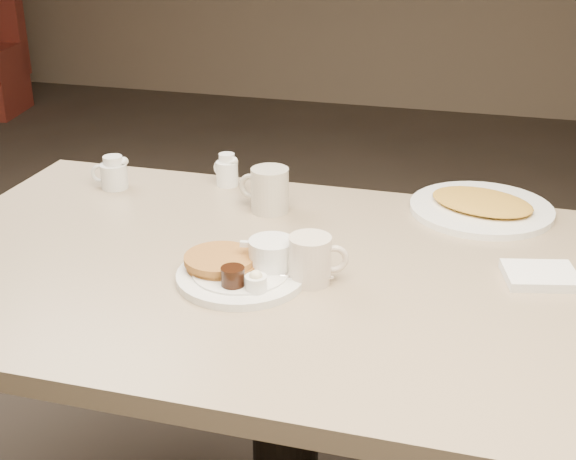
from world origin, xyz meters
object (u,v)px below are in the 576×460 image
(diner_table, at_px, (285,343))
(hash_plate, at_px, (481,206))
(main_plate, at_px, (244,267))
(coffee_mug_far, at_px, (269,190))
(creamer_right, at_px, (227,171))
(creamer_left, at_px, (113,174))
(coffee_mug_near, at_px, (311,259))

(diner_table, distance_m, hash_plate, 0.55)
(diner_table, bearing_deg, main_plate, -134.33)
(main_plate, distance_m, coffee_mug_far, 0.33)
(coffee_mug_far, bearing_deg, creamer_right, 138.46)
(coffee_mug_far, relative_size, hash_plate, 0.31)
(diner_table, distance_m, creamer_right, 0.51)
(coffee_mug_far, distance_m, hash_plate, 0.48)
(coffee_mug_far, height_order, creamer_left, coffee_mug_far)
(coffee_mug_near, relative_size, coffee_mug_far, 0.94)
(coffee_mug_far, bearing_deg, coffee_mug_near, -60.23)
(coffee_mug_near, bearing_deg, creamer_right, 126.40)
(coffee_mug_near, height_order, creamer_left, coffee_mug_near)
(hash_plate, bearing_deg, diner_table, -132.17)
(diner_table, relative_size, creamer_right, 18.75)
(main_plate, relative_size, hash_plate, 0.75)
(creamer_left, height_order, creamer_right, same)
(creamer_left, bearing_deg, creamer_right, 19.71)
(coffee_mug_near, height_order, creamer_right, coffee_mug_near)
(diner_table, height_order, coffee_mug_near, coffee_mug_near)
(diner_table, distance_m, coffee_mug_far, 0.36)
(main_plate, distance_m, creamer_right, 0.49)
(main_plate, distance_m, coffee_mug_near, 0.13)
(creamer_right, bearing_deg, diner_table, -56.62)
(coffee_mug_far, bearing_deg, creamer_left, 174.74)
(coffee_mug_near, distance_m, creamer_right, 0.54)
(main_plate, relative_size, creamer_right, 3.84)
(main_plate, height_order, creamer_right, creamer_right)
(diner_table, xyz_separation_m, hash_plate, (0.35, 0.38, 0.18))
(diner_table, distance_m, coffee_mug_near, 0.23)
(coffee_mug_near, bearing_deg, hash_plate, 56.14)
(diner_table, relative_size, hash_plate, 3.66)
(hash_plate, bearing_deg, main_plate, -132.48)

